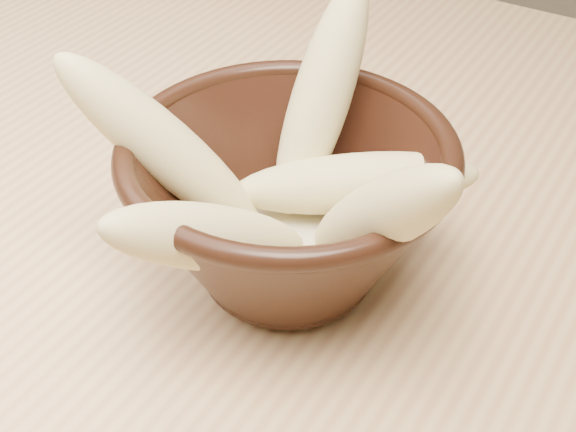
# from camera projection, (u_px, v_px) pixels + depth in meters

# --- Properties ---
(table) EXTENTS (1.20, 0.80, 0.75)m
(table) POSITION_uv_depth(u_px,v_px,m) (444.00, 327.00, 0.60)
(table) COLOR tan
(table) RESTS_ON ground
(bowl) EXTENTS (0.20, 0.20, 0.11)m
(bowl) POSITION_uv_depth(u_px,v_px,m) (288.00, 204.00, 0.49)
(bowl) COLOR black
(bowl) RESTS_ON table
(milk_puddle) EXTENTS (0.11, 0.11, 0.02)m
(milk_puddle) POSITION_uv_depth(u_px,v_px,m) (288.00, 238.00, 0.50)
(milk_puddle) COLOR beige
(milk_puddle) RESTS_ON bowl
(banana_upright) EXTENTS (0.04, 0.12, 0.15)m
(banana_upright) POSITION_uv_depth(u_px,v_px,m) (321.00, 99.00, 0.50)
(banana_upright) COLOR #D7BE7F
(banana_upright) RESTS_ON bowl
(banana_left) EXTENTS (0.14, 0.09, 0.14)m
(banana_left) POSITION_uv_depth(u_px,v_px,m) (163.00, 147.00, 0.47)
(banana_left) COLOR #D7BE7F
(banana_left) RESTS_ON bowl
(banana_right) EXTENTS (0.13, 0.10, 0.14)m
(banana_right) POSITION_uv_depth(u_px,v_px,m) (379.00, 216.00, 0.42)
(banana_right) COLOR #D7BE7F
(banana_right) RESTS_ON bowl
(banana_across) EXTENTS (0.15, 0.11, 0.06)m
(banana_across) POSITION_uv_depth(u_px,v_px,m) (354.00, 183.00, 0.49)
(banana_across) COLOR #D7BE7F
(banana_across) RESTS_ON bowl
(banana_front) EXTENTS (0.09, 0.15, 0.11)m
(banana_front) POSITION_uv_depth(u_px,v_px,m) (212.00, 238.00, 0.44)
(banana_front) COLOR #D7BE7F
(banana_front) RESTS_ON bowl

